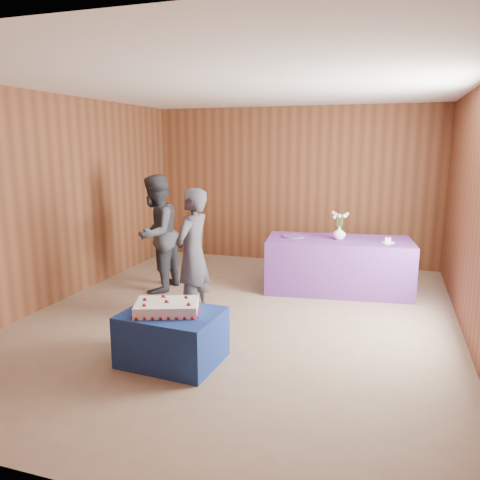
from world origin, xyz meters
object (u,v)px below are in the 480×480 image
at_px(cake_table, 172,337).
at_px(sheet_cake, 167,307).
at_px(guest_left, 193,254).
at_px(guest_right, 156,234).
at_px(serving_table, 338,265).
at_px(vase, 339,233).

relative_size(cake_table, sheet_cake, 1.27).
bearing_deg(guest_left, cake_table, 21.71).
distance_m(guest_left, guest_right, 1.20).
xyz_separation_m(sheet_cake, guest_right, (-1.16, 2.00, 0.27)).
height_order(guest_left, guest_right, guest_right).
bearing_deg(sheet_cake, guest_left, 82.10).
relative_size(serving_table, vase, 10.83).
relative_size(sheet_cake, vase, 3.83).
height_order(cake_table, guest_right, guest_right).
bearing_deg(guest_right, vase, 106.93).
xyz_separation_m(guest_left, guest_right, (-0.90, 0.79, 0.04)).
relative_size(cake_table, guest_right, 0.54).
bearing_deg(serving_table, sheet_cake, -122.40).
bearing_deg(vase, serving_table, 43.66).
height_order(sheet_cake, vase, vase).
xyz_separation_m(sheet_cake, vase, (1.29, 2.78, 0.29)).
bearing_deg(cake_table, vase, 69.43).
distance_m(serving_table, guest_right, 2.62).
bearing_deg(guest_left, guest_right, -123.49).
distance_m(cake_table, guest_left, 1.34).
height_order(cake_table, serving_table, serving_table).
xyz_separation_m(serving_table, guest_right, (-2.46, -0.78, 0.45)).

